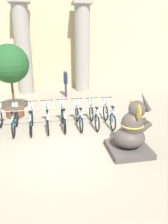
{
  "coord_description": "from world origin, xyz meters",
  "views": [
    {
      "loc": [
        -0.65,
        -5.98,
        3.48
      ],
      "look_at": [
        0.58,
        0.72,
        1.0
      ],
      "focal_mm": 35.0,
      "sensor_mm": 36.0,
      "label": 1
    }
  ],
  "objects_px": {
    "bicycle_5": "(63,117)",
    "elephant_statue": "(131,132)",
    "bicycle_4": "(48,119)",
    "bicycle_7": "(94,116)",
    "potted_tree": "(10,67)",
    "bicycle_3": "(31,120)",
    "person_pedestrian": "(66,80)",
    "bicycle_6": "(79,117)",
    "bicycle_8": "(109,115)",
    "bicycle_2": "(15,121)"
  },
  "relations": [
    {
      "from": "bicycle_6",
      "to": "bicycle_5",
      "type": "bearing_deg",
      "value": 177.68
    },
    {
      "from": "bicycle_4",
      "to": "bicycle_5",
      "type": "xyz_separation_m",
      "value": [
        0.6,
        0.02,
        0.0
      ]
    },
    {
      "from": "bicycle_3",
      "to": "bicycle_8",
      "type": "distance_m",
      "value": 3.0
    },
    {
      "from": "bicycle_4",
      "to": "bicycle_6",
      "type": "height_order",
      "value": "same"
    },
    {
      "from": "bicycle_6",
      "to": "bicycle_8",
      "type": "height_order",
      "value": "same"
    },
    {
      "from": "bicycle_2",
      "to": "bicycle_5",
      "type": "relative_size",
      "value": 1.0
    },
    {
      "from": "bicycle_7",
      "to": "potted_tree",
      "type": "relative_size",
      "value": 0.55
    },
    {
      "from": "potted_tree",
      "to": "bicycle_5",
      "type": "bearing_deg",
      "value": -38.65
    },
    {
      "from": "bicycle_3",
      "to": "bicycle_7",
      "type": "relative_size",
      "value": 1.0
    },
    {
      "from": "bicycle_2",
      "to": "person_pedestrian",
      "type": "bearing_deg",
      "value": 61.47
    },
    {
      "from": "bicycle_2",
      "to": "bicycle_3",
      "type": "bearing_deg",
      "value": -3.27
    },
    {
      "from": "bicycle_5",
      "to": "bicycle_8",
      "type": "relative_size",
      "value": 1.0
    },
    {
      "from": "bicycle_4",
      "to": "potted_tree",
      "type": "height_order",
      "value": "potted_tree"
    },
    {
      "from": "bicycle_6",
      "to": "person_pedestrian",
      "type": "height_order",
      "value": "person_pedestrian"
    },
    {
      "from": "bicycle_6",
      "to": "bicycle_8",
      "type": "xyz_separation_m",
      "value": [
        1.2,
        -0.04,
        0.0
      ]
    },
    {
      "from": "bicycle_3",
      "to": "bicycle_6",
      "type": "height_order",
      "value": "same"
    },
    {
      "from": "bicycle_6",
      "to": "bicycle_7",
      "type": "relative_size",
      "value": 1.0
    },
    {
      "from": "bicycle_2",
      "to": "bicycle_3",
      "type": "xyz_separation_m",
      "value": [
        0.6,
        -0.03,
        0.0
      ]
    },
    {
      "from": "bicycle_2",
      "to": "bicycle_6",
      "type": "xyz_separation_m",
      "value": [
        2.4,
        -0.02,
        0.0
      ]
    },
    {
      "from": "potted_tree",
      "to": "bicycle_4",
      "type": "bearing_deg",
      "value": -49.25
    },
    {
      "from": "bicycle_2",
      "to": "bicycle_7",
      "type": "height_order",
      "value": "same"
    },
    {
      "from": "bicycle_5",
      "to": "elephant_statue",
      "type": "bearing_deg",
      "value": -50.32
    },
    {
      "from": "bicycle_2",
      "to": "bicycle_4",
      "type": "distance_m",
      "value": 1.2
    },
    {
      "from": "bicycle_3",
      "to": "bicycle_4",
      "type": "xyz_separation_m",
      "value": [
        0.6,
        0.02,
        0.0
      ]
    },
    {
      "from": "bicycle_5",
      "to": "bicycle_7",
      "type": "height_order",
      "value": "same"
    },
    {
      "from": "bicycle_6",
      "to": "bicycle_8",
      "type": "distance_m",
      "value": 1.2
    },
    {
      "from": "bicycle_5",
      "to": "person_pedestrian",
      "type": "height_order",
      "value": "person_pedestrian"
    },
    {
      "from": "bicycle_6",
      "to": "person_pedestrian",
      "type": "distance_m",
      "value": 4.38
    },
    {
      "from": "bicycle_4",
      "to": "person_pedestrian",
      "type": "bearing_deg",
      "value": 75.13
    },
    {
      "from": "bicycle_5",
      "to": "bicycle_8",
      "type": "distance_m",
      "value": 1.8
    },
    {
      "from": "bicycle_7",
      "to": "person_pedestrian",
      "type": "relative_size",
      "value": 1.06
    },
    {
      "from": "bicycle_4",
      "to": "bicycle_5",
      "type": "height_order",
      "value": "same"
    },
    {
      "from": "bicycle_5",
      "to": "elephant_statue",
      "type": "xyz_separation_m",
      "value": [
        1.85,
        -2.23,
        0.24
      ]
    },
    {
      "from": "bicycle_3",
      "to": "elephant_statue",
      "type": "distance_m",
      "value": 3.76
    },
    {
      "from": "bicycle_5",
      "to": "bicycle_7",
      "type": "relative_size",
      "value": 1.0
    },
    {
      "from": "bicycle_2",
      "to": "elephant_statue",
      "type": "distance_m",
      "value": 4.28
    },
    {
      "from": "bicycle_3",
      "to": "bicycle_8",
      "type": "relative_size",
      "value": 1.0
    },
    {
      "from": "bicycle_8",
      "to": "bicycle_7",
      "type": "bearing_deg",
      "value": 177.16
    },
    {
      "from": "bicycle_3",
      "to": "bicycle_7",
      "type": "bearing_deg",
      "value": 0.12
    },
    {
      "from": "bicycle_7",
      "to": "person_pedestrian",
      "type": "xyz_separation_m",
      "value": [
        -0.65,
        4.36,
        0.54
      ]
    },
    {
      "from": "elephant_statue",
      "to": "potted_tree",
      "type": "xyz_separation_m",
      "value": [
        -3.84,
        3.82,
        1.52
      ]
    },
    {
      "from": "bicycle_4",
      "to": "bicycle_2",
      "type": "bearing_deg",
      "value": 179.42
    },
    {
      "from": "bicycle_2",
      "to": "person_pedestrian",
      "type": "height_order",
      "value": "person_pedestrian"
    },
    {
      "from": "bicycle_6",
      "to": "bicycle_7",
      "type": "bearing_deg",
      "value": -1.15
    },
    {
      "from": "bicycle_8",
      "to": "elephant_statue",
      "type": "height_order",
      "value": "elephant_statue"
    },
    {
      "from": "bicycle_8",
      "to": "potted_tree",
      "type": "height_order",
      "value": "potted_tree"
    },
    {
      "from": "bicycle_4",
      "to": "elephant_statue",
      "type": "bearing_deg",
      "value": -42.06
    },
    {
      "from": "person_pedestrian",
      "to": "potted_tree",
      "type": "relative_size",
      "value": 0.52
    },
    {
      "from": "potted_tree",
      "to": "bicycle_8",
      "type": "bearing_deg",
      "value": -23.58
    },
    {
      "from": "bicycle_3",
      "to": "person_pedestrian",
      "type": "bearing_deg",
      "value": 68.11
    }
  ]
}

